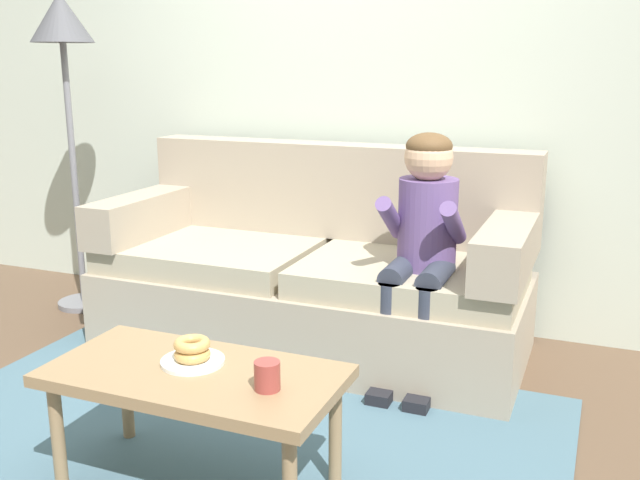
{
  "coord_description": "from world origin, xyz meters",
  "views": [
    {
      "loc": [
        1.27,
        -2.3,
        1.39
      ],
      "look_at": [
        0.15,
        0.45,
        0.65
      ],
      "focal_mm": 40.08,
      "sensor_mm": 36.0,
      "label": 1
    }
  ],
  "objects_px": {
    "toy_controller": "(113,391)",
    "floor_lamp": "(64,51)",
    "coffee_table": "(195,384)",
    "donut": "(192,354)",
    "person_child": "(423,234)",
    "mug": "(267,376)",
    "couch": "(315,276)"
  },
  "relations": [
    {
      "from": "floor_lamp",
      "to": "couch",
      "type": "bearing_deg",
      "value": -0.67
    },
    {
      "from": "person_child",
      "to": "donut",
      "type": "relative_size",
      "value": 9.18
    },
    {
      "from": "couch",
      "to": "person_child",
      "type": "relative_size",
      "value": 1.88
    },
    {
      "from": "mug",
      "to": "floor_lamp",
      "type": "relative_size",
      "value": 0.05
    },
    {
      "from": "coffee_table",
      "to": "floor_lamp",
      "type": "xyz_separation_m",
      "value": [
        -1.61,
        1.36,
        1.07
      ]
    },
    {
      "from": "coffee_table",
      "to": "toy_controller",
      "type": "xyz_separation_m",
      "value": [
        -0.7,
        0.45,
        -0.35
      ]
    },
    {
      "from": "mug",
      "to": "person_child",
      "type": "bearing_deg",
      "value": 81.31
    },
    {
      "from": "mug",
      "to": "donut",
      "type": "bearing_deg",
      "value": 165.6
    },
    {
      "from": "couch",
      "to": "person_child",
      "type": "height_order",
      "value": "person_child"
    },
    {
      "from": "person_child",
      "to": "donut",
      "type": "distance_m",
      "value": 1.21
    },
    {
      "from": "coffee_table",
      "to": "mug",
      "type": "height_order",
      "value": "mug"
    },
    {
      "from": "person_child",
      "to": "floor_lamp",
      "type": "relative_size",
      "value": 0.63
    },
    {
      "from": "coffee_table",
      "to": "toy_controller",
      "type": "distance_m",
      "value": 0.9
    },
    {
      "from": "coffee_table",
      "to": "floor_lamp",
      "type": "height_order",
      "value": "floor_lamp"
    },
    {
      "from": "couch",
      "to": "floor_lamp",
      "type": "bearing_deg",
      "value": 179.33
    },
    {
      "from": "donut",
      "to": "floor_lamp",
      "type": "bearing_deg",
      "value": 140.29
    },
    {
      "from": "toy_controller",
      "to": "coffee_table",
      "type": "bearing_deg",
      "value": -41.57
    },
    {
      "from": "donut",
      "to": "toy_controller",
      "type": "relative_size",
      "value": 0.53
    },
    {
      "from": "person_child",
      "to": "donut",
      "type": "bearing_deg",
      "value": -114.36
    },
    {
      "from": "person_child",
      "to": "toy_controller",
      "type": "height_order",
      "value": "person_child"
    },
    {
      "from": "toy_controller",
      "to": "couch",
      "type": "bearing_deg",
      "value": 48.51
    },
    {
      "from": "coffee_table",
      "to": "floor_lamp",
      "type": "relative_size",
      "value": 0.55
    },
    {
      "from": "person_child",
      "to": "toy_controller",
      "type": "relative_size",
      "value": 4.87
    },
    {
      "from": "toy_controller",
      "to": "floor_lamp",
      "type": "relative_size",
      "value": 0.13
    },
    {
      "from": "coffee_table",
      "to": "donut",
      "type": "bearing_deg",
      "value": 126.09
    },
    {
      "from": "donut",
      "to": "floor_lamp",
      "type": "relative_size",
      "value": 0.07
    },
    {
      "from": "couch",
      "to": "donut",
      "type": "bearing_deg",
      "value": -85.56
    },
    {
      "from": "couch",
      "to": "mug",
      "type": "bearing_deg",
      "value": -73.27
    },
    {
      "from": "toy_controller",
      "to": "floor_lamp",
      "type": "distance_m",
      "value": 1.92
    },
    {
      "from": "couch",
      "to": "mug",
      "type": "height_order",
      "value": "couch"
    },
    {
      "from": "coffee_table",
      "to": "person_child",
      "type": "bearing_deg",
      "value": 67.83
    },
    {
      "from": "donut",
      "to": "mug",
      "type": "bearing_deg",
      "value": -14.4
    }
  ]
}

